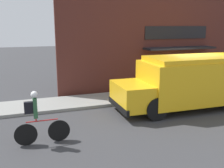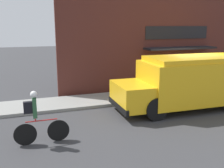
# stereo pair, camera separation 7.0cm
# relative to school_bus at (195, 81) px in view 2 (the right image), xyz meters

# --- Properties ---
(ground_plane) EXTENTS (70.00, 70.00, 0.00)m
(ground_plane) POSITION_rel_school_bus_xyz_m (0.66, 1.30, -1.22)
(ground_plane) COLOR #38383A
(sidewalk) EXTENTS (28.00, 2.02, 0.13)m
(sidewalk) POSITION_rel_school_bus_xyz_m (0.66, 2.31, -1.15)
(sidewalk) COLOR gray
(sidewalk) RESTS_ON ground_plane
(storefront) EXTENTS (12.33, 1.10, 5.13)m
(storefront) POSITION_rel_school_bus_xyz_m (0.68, 3.65, 1.35)
(storefront) COLOR #4C231E
(storefront) RESTS_ON ground_plane
(school_bus) EXTENTS (6.77, 2.82, 2.29)m
(school_bus) POSITION_rel_school_bus_xyz_m (0.00, 0.00, 0.00)
(school_bus) COLOR yellow
(school_bus) RESTS_ON ground_plane
(cyclist) EXTENTS (1.70, 0.21, 1.70)m
(cyclist) POSITION_rel_school_bus_xyz_m (-6.83, -1.48, -0.41)
(cyclist) COLOR black
(cyclist) RESTS_ON ground_plane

